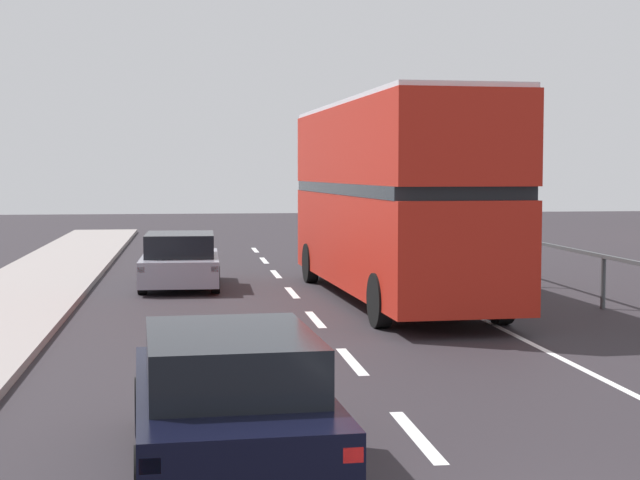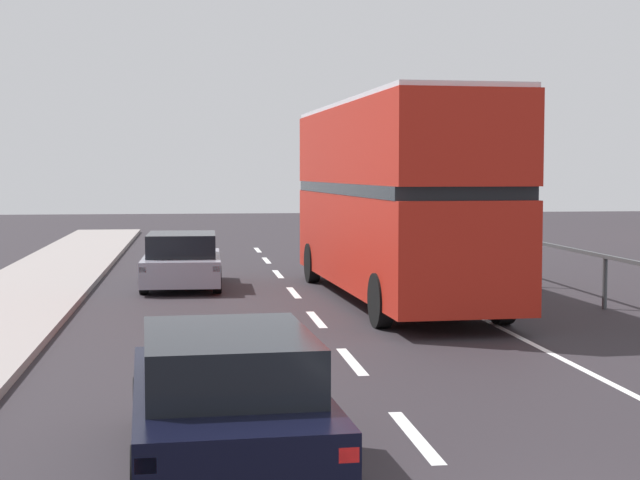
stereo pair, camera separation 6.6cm
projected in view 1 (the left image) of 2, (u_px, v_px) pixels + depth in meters
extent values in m
cube|color=silver|center=(417.00, 436.00, 10.49)|extent=(0.16, 2.11, 0.01)
cube|color=silver|center=(352.00, 361.00, 14.63)|extent=(0.16, 2.11, 0.01)
cube|color=silver|center=(315.00, 319.00, 18.77)|extent=(0.16, 2.11, 0.01)
cube|color=silver|center=(292.00, 293.00, 22.90)|extent=(0.16, 2.11, 0.01)
cube|color=silver|center=(276.00, 274.00, 27.04)|extent=(0.16, 2.11, 0.01)
cube|color=silver|center=(264.00, 260.00, 31.18)|extent=(0.16, 2.11, 0.01)
cube|color=silver|center=(255.00, 250.00, 35.31)|extent=(0.16, 2.11, 0.01)
cube|color=silver|center=(533.00, 344.00, 16.07)|extent=(0.12, 46.00, 0.01)
cylinder|color=#444A4D|center=(603.00, 283.00, 20.19)|extent=(0.10, 0.10, 1.09)
cylinder|color=#444A4D|center=(538.00, 265.00, 23.97)|extent=(0.10, 0.10, 1.09)
cylinder|color=#444A4D|center=(490.00, 252.00, 27.74)|extent=(0.10, 0.10, 1.09)
cylinder|color=#444A4D|center=(454.00, 243.00, 31.51)|extent=(0.10, 0.10, 1.09)
cylinder|color=#444A4D|center=(425.00, 235.00, 35.29)|extent=(0.10, 0.10, 1.09)
cube|color=#AF1E13|center=(392.00, 239.00, 21.44)|extent=(3.00, 10.51, 2.00)
cube|color=black|center=(392.00, 188.00, 21.36)|extent=(3.00, 10.09, 0.24)
cube|color=#AF1E13|center=(392.00, 145.00, 21.29)|extent=(3.00, 10.51, 1.66)
cube|color=silver|center=(393.00, 104.00, 21.23)|extent=(2.94, 10.30, 0.10)
cube|color=black|center=(344.00, 223.00, 26.51)|extent=(2.26, 0.15, 1.40)
cube|color=yellow|center=(344.00, 135.00, 26.35)|extent=(1.51, 0.11, 0.28)
cylinder|color=black|center=(310.00, 263.00, 25.02)|extent=(0.33, 1.01, 1.00)
cylinder|color=black|center=(398.00, 261.00, 25.44)|extent=(0.33, 1.01, 1.00)
cylinder|color=black|center=(380.00, 300.00, 17.76)|extent=(0.33, 1.01, 1.00)
cylinder|color=black|center=(501.00, 297.00, 18.18)|extent=(0.33, 1.01, 1.00)
cube|color=black|center=(229.00, 416.00, 9.29)|extent=(1.93, 4.12, 0.67)
cube|color=black|center=(230.00, 359.00, 9.05)|extent=(1.63, 2.30, 0.51)
cube|color=red|center=(150.00, 465.00, 7.19)|extent=(0.16, 0.07, 0.12)
cube|color=red|center=(353.00, 454.00, 7.47)|extent=(0.16, 0.07, 0.12)
cylinder|color=black|center=(144.00, 407.00, 10.46)|extent=(0.23, 0.65, 0.64)
cylinder|color=black|center=(289.00, 401.00, 10.75)|extent=(0.23, 0.65, 0.64)
cylinder|color=black|center=(337.00, 474.00, 8.15)|extent=(0.23, 0.65, 0.64)
cube|color=gray|center=(180.00, 267.00, 24.04)|extent=(1.91, 4.17, 0.61)
cube|color=black|center=(180.00, 244.00, 23.79)|extent=(1.66, 2.31, 0.55)
cube|color=red|center=(141.00, 270.00, 21.91)|extent=(0.16, 0.06, 0.12)
cube|color=red|center=(215.00, 269.00, 22.10)|extent=(0.16, 0.06, 0.12)
cylinder|color=black|center=(149.00, 269.00, 25.31)|extent=(0.21, 0.64, 0.64)
cylinder|color=black|center=(214.00, 268.00, 25.51)|extent=(0.21, 0.64, 0.64)
cylinder|color=black|center=(142.00, 281.00, 22.59)|extent=(0.21, 0.64, 0.64)
cylinder|color=black|center=(215.00, 280.00, 22.79)|extent=(0.21, 0.64, 0.64)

